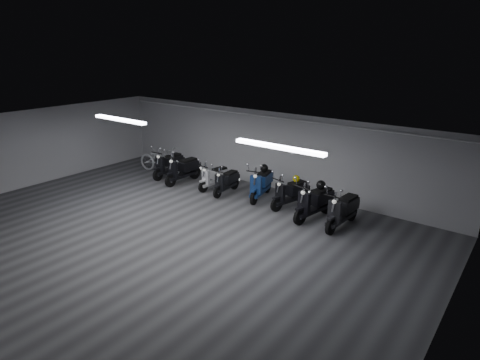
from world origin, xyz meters
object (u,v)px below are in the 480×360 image
Objects in this scene: scooter_4 at (261,179)px; bicycle at (160,157)px; scooter_5 at (290,188)px; scooter_7 at (315,197)px; scooter_1 at (183,165)px; scooter_0 at (168,160)px; scooter_9 at (343,205)px; helmet_1 at (321,185)px; scooter_3 at (226,178)px; helmet_2 at (296,179)px; scooter_2 at (214,173)px; helmet_0 at (264,168)px.

scooter_4 is 0.92× the size of bicycle.
bicycle is (-4.97, -0.08, -0.04)m from scooter_4.
scooter_7 is (1.05, -0.36, 0.06)m from scooter_5.
scooter_1 reaches higher than bicycle.
scooter_4 is at bearing -0.01° from scooter_0.
scooter_7 is 0.92m from scooter_9.
scooter_7 is (6.51, -0.17, 0.03)m from scooter_0.
helmet_1 is at bearing 4.86° from scooter_1.
helmet_1 is at bearing -2.79° from scooter_0.
scooter_0 is at bearing -179.22° from helmet_1.
helmet_2 is at bearing 7.10° from scooter_3.
scooter_0 is at bearing -170.26° from scooter_7.
scooter_1 reaches higher than helmet_2.
scooter_4 reaches higher than helmet_1.
scooter_0 reaches higher than scooter_2.
scooter_4 is 2.28m from scooter_7.
scooter_7 reaches higher than bicycle.
scooter_5 is at bearing -1.65° from scooter_0.
bicycle is (-0.70, 0.19, -0.02)m from scooter_0.
scooter_1 is 1.41m from scooter_2.
scooter_5 is at bearing 172.43° from scooter_7.
helmet_0 is at bearing 169.62° from helmet_1.
bicycle is (-8.13, 0.41, -0.03)m from scooter_9.
bicycle reaches higher than helmet_0.
scooter_5 is 0.91× the size of scooter_7.
scooter_0 is 6.52× the size of helmet_1.
scooter_9 is 3.32m from helmet_0.
scooter_9 is 7.92× the size of helmet_2.
bicycle is at bearing 171.08° from scooter_3.
scooter_3 is 0.91× the size of scooter_5.
scooter_5 is 0.94× the size of scooter_9.
scooter_1 reaches higher than scooter_0.
scooter_5 is (4.50, 0.36, -0.05)m from scooter_1.
scooter_3 is at bearing -152.41° from helmet_0.
bicycle is 7.12× the size of helmet_0.
scooter_0 reaches higher than helmet_2.
scooter_9 is 8.14m from bicycle.
scooter_2 is 0.83× the size of scooter_7.
helmet_1 is (1.10, -0.09, 0.38)m from scooter_5.
scooter_1 is 1.18× the size of scooter_2.
scooter_2 is 0.91× the size of scooter_5.
helmet_1 is 1.09m from helmet_2.
scooter_7 is at bearing -3.60° from scooter_5.
helmet_2 is (5.53, 0.42, 0.24)m from scooter_0.
scooter_4 reaches higher than scooter_2.
scooter_2 is (2.36, 0.04, -0.09)m from scooter_0.
helmet_2 is at bearing 0.76° from scooter_0.
scooter_1 is 1.71m from bicycle.
helmet_0 is (4.91, 0.33, 0.35)m from bicycle.
scooter_2 is 0.78× the size of bicycle.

